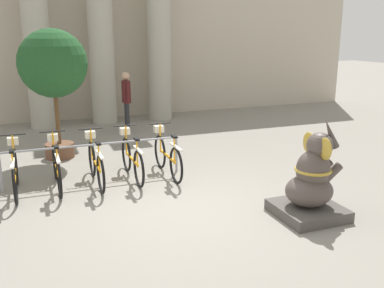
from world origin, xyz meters
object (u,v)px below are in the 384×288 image
(bicycle_2, at_px, (96,163))
(person_pedestrian, at_px, (126,96))
(bicycle_4, at_px, (167,155))
(elephant_statue, at_px, (311,184))
(bicycle_0, at_px, (15,171))
(potted_tree, at_px, (53,67))
(bicycle_3, at_px, (132,158))
(bicycle_1, at_px, (57,167))

(bicycle_2, xyz_separation_m, person_pedestrian, (1.59, 4.28, 0.64))
(bicycle_2, xyz_separation_m, bicycle_4, (1.46, 0.01, 0.00))
(elephant_statue, bearing_deg, bicycle_0, 147.80)
(person_pedestrian, distance_m, potted_tree, 3.19)
(bicycle_2, distance_m, person_pedestrian, 4.61)
(person_pedestrian, bearing_deg, bicycle_0, -125.51)
(bicycle_3, distance_m, person_pedestrian, 4.36)
(bicycle_0, relative_size, bicycle_4, 1.00)
(elephant_statue, bearing_deg, bicycle_2, 136.90)
(bicycle_1, bearing_deg, bicycle_0, -178.29)
(bicycle_4, bearing_deg, potted_tree, 132.84)
(bicycle_2, height_order, potted_tree, potted_tree)
(bicycle_2, relative_size, bicycle_4, 1.00)
(bicycle_0, xyz_separation_m, elephant_statue, (4.42, -2.79, 0.12))
(bicycle_2, bearing_deg, potted_tree, 103.62)
(bicycle_2, bearing_deg, bicycle_1, 177.60)
(bicycle_3, xyz_separation_m, potted_tree, (-1.25, 2.07, 1.69))
(bicycle_1, height_order, bicycle_3, same)
(elephant_statue, xyz_separation_m, person_pedestrian, (-1.37, 7.06, 0.52))
(bicycle_1, height_order, bicycle_2, same)
(bicycle_0, bearing_deg, elephant_statue, -32.20)
(bicycle_0, relative_size, potted_tree, 0.60)
(bicycle_2, bearing_deg, bicycle_3, 4.97)
(bicycle_4, bearing_deg, bicycle_0, 179.96)
(bicycle_0, relative_size, elephant_statue, 1.12)
(bicycle_2, xyz_separation_m, bicycle_3, (0.73, 0.06, 0.00))
(bicycle_0, relative_size, bicycle_1, 1.00)
(bicycle_3, height_order, elephant_statue, elephant_statue)
(bicycle_4, xyz_separation_m, person_pedestrian, (0.14, 4.28, 0.64))
(bicycle_0, bearing_deg, person_pedestrian, 54.49)
(bicycle_2, xyz_separation_m, potted_tree, (-0.52, 2.13, 1.69))
(bicycle_0, distance_m, elephant_statue, 5.23)
(bicycle_0, xyz_separation_m, bicycle_2, (1.46, -0.01, 0.00))
(bicycle_1, distance_m, bicycle_3, 1.46)
(bicycle_1, bearing_deg, elephant_statue, -37.23)
(bicycle_1, bearing_deg, potted_tree, 84.28)
(bicycle_4, bearing_deg, bicycle_1, 179.38)
(bicycle_4, xyz_separation_m, elephant_statue, (1.51, -2.78, 0.12))
(person_pedestrian, height_order, potted_tree, potted_tree)
(bicycle_0, distance_m, person_pedestrian, 5.29)
(bicycle_1, height_order, person_pedestrian, person_pedestrian)
(bicycle_3, distance_m, potted_tree, 2.95)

